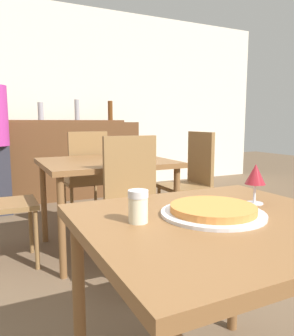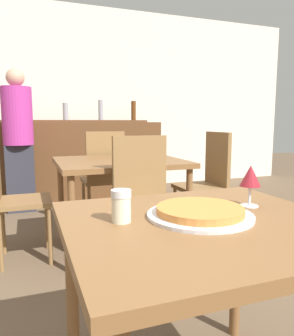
{
  "view_description": "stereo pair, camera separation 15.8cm",
  "coord_description": "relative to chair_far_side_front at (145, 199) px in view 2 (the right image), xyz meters",
  "views": [
    {
      "loc": [
        -0.69,
        -0.86,
        1.07
      ],
      "look_at": [
        -0.0,
        0.55,
        0.84
      ],
      "focal_mm": 35.0,
      "sensor_mm": 36.0,
      "label": 1
    },
    {
      "loc": [
        -0.54,
        -0.92,
        1.07
      ],
      "look_at": [
        -0.0,
        0.55,
        0.84
      ],
      "focal_mm": 35.0,
      "sensor_mm": 36.0,
      "label": 2
    }
  ],
  "objects": [
    {
      "name": "bar_back_shelf",
      "position": [
        -0.18,
        2.83,
        0.56
      ],
      "size": [
        2.39,
        0.24,
        0.32
      ],
      "color": "brown",
      "rests_on": "bar_counter"
    },
    {
      "name": "person_standing",
      "position": [
        -0.81,
        2.11,
        0.35
      ],
      "size": [
        0.34,
        0.34,
        1.67
      ],
      "color": "#2D2D38",
      "rests_on": "ground_plane"
    },
    {
      "name": "chair_far_side_right",
      "position": [
        0.85,
        0.61,
        0.0
      ],
      "size": [
        0.4,
        0.4,
        0.97
      ],
      "rotation": [
        0.0,
        0.0,
        -1.57
      ],
      "color": "olive",
      "rests_on": "ground_plane"
    },
    {
      "name": "dining_table_near",
      "position": [
        -0.18,
        -1.08,
        0.1
      ],
      "size": [
        0.92,
        0.84,
        0.74
      ],
      "color": "brown",
      "rests_on": "ground_plane"
    },
    {
      "name": "wall_back",
      "position": [
        -0.18,
        3.2,
        0.84
      ],
      "size": [
        8.0,
        0.05,
        2.8
      ],
      "color": "silver",
      "rests_on": "ground_plane"
    },
    {
      "name": "bar_counter",
      "position": [
        -0.18,
        2.69,
        -0.03
      ],
      "size": [
        2.6,
        0.56,
        1.06
      ],
      "color": "brown",
      "rests_on": "ground_plane"
    },
    {
      "name": "dining_table_far",
      "position": [
        0.0,
        0.61,
        0.12
      ],
      "size": [
        1.02,
        0.89,
        0.75
      ],
      "color": "brown",
      "rests_on": "ground_plane"
    },
    {
      "name": "chair_far_side_front",
      "position": [
        0.0,
        0.0,
        0.0
      ],
      "size": [
        0.4,
        0.4,
        0.97
      ],
      "color": "olive",
      "rests_on": "ground_plane"
    },
    {
      "name": "chair_far_side_left",
      "position": [
        -0.85,
        0.61,
        0.0
      ],
      "size": [
        0.4,
        0.4,
        0.97
      ],
      "rotation": [
        0.0,
        0.0,
        1.57
      ],
      "color": "olive",
      "rests_on": "ground_plane"
    },
    {
      "name": "wine_glass",
      "position": [
        0.07,
        -0.99,
        0.3
      ],
      "size": [
        0.08,
        0.08,
        0.16
      ],
      "color": "silver",
      "rests_on": "dining_table_near"
    },
    {
      "name": "pizza_tray",
      "position": [
        -0.18,
        -1.05,
        0.2
      ],
      "size": [
        0.36,
        0.36,
        0.04
      ],
      "color": "silver",
      "rests_on": "dining_table_near"
    },
    {
      "name": "cheese_shaker",
      "position": [
        -0.44,
        -1.01,
        0.24
      ],
      "size": [
        0.07,
        0.07,
        0.11
      ],
      "color": "beige",
      "rests_on": "dining_table_near"
    },
    {
      "name": "chair_far_side_back",
      "position": [
        0.0,
        1.22,
        0.0
      ],
      "size": [
        0.4,
        0.4,
        0.97
      ],
      "rotation": [
        0.0,
        0.0,
        3.14
      ],
      "color": "olive",
      "rests_on": "ground_plane"
    }
  ]
}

